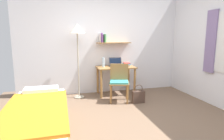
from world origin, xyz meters
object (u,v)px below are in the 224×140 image
(desk, at_px, (116,72))
(water_bottle, at_px, (103,62))
(bed, at_px, (37,121))
(book_stack, at_px, (127,64))
(handbag, at_px, (138,96))
(desk_chair, at_px, (119,80))
(laptop, at_px, (116,64))
(standing_lamp, at_px, (77,34))

(desk, distance_m, water_bottle, 0.41)
(bed, height_order, book_stack, book_stack)
(handbag, bearing_deg, bed, -154.23)
(desk, relative_size, desk_chair, 1.12)
(laptop, bearing_deg, standing_lamp, -175.01)
(standing_lamp, relative_size, laptop, 5.26)
(desk, xyz_separation_m, desk_chair, (-0.07, -0.50, -0.10))
(bed, relative_size, handbag, 4.81)
(water_bottle, bearing_deg, handbag, -51.24)
(laptop, bearing_deg, bed, -133.88)
(bed, distance_m, desk, 2.43)
(laptop, height_order, book_stack, laptop)
(book_stack, distance_m, handbag, 1.00)
(book_stack, bearing_deg, bed, -138.58)
(desk_chair, distance_m, water_bottle, 0.68)
(bed, xyz_separation_m, laptop, (1.70, 1.77, 0.53))
(desk, xyz_separation_m, book_stack, (0.30, 0.04, 0.19))
(laptop, height_order, handbag, laptop)
(desk, height_order, desk_chair, desk_chair)
(desk_chair, xyz_separation_m, laptop, (0.08, 0.55, 0.30))
(water_bottle, height_order, handbag, water_bottle)
(bed, distance_m, water_bottle, 2.29)
(desk, bearing_deg, desk_chair, -97.41)
(bed, xyz_separation_m, desk, (1.69, 1.72, 0.33))
(water_bottle, distance_m, book_stack, 0.62)
(desk_chair, bearing_deg, laptop, 81.99)
(desk, height_order, book_stack, book_stack)
(book_stack, bearing_deg, desk, -172.95)
(laptop, distance_m, handbag, 1.06)
(bed, relative_size, laptop, 6.02)
(desk_chair, height_order, book_stack, desk_chair)
(desk, bearing_deg, laptop, 76.36)
(desk_chair, distance_m, book_stack, 0.71)
(standing_lamp, xyz_separation_m, laptop, (0.95, 0.08, -0.76))
(standing_lamp, height_order, handbag, standing_lamp)
(water_bottle, bearing_deg, book_stack, 1.81)
(desk_chair, height_order, laptop, laptop)
(laptop, xyz_separation_m, book_stack, (0.29, -0.02, -0.01))
(desk, xyz_separation_m, standing_lamp, (-0.93, -0.03, 0.96))
(desk, height_order, water_bottle, water_bottle)
(standing_lamp, bearing_deg, book_stack, 3.12)
(standing_lamp, distance_m, handbag, 1.99)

